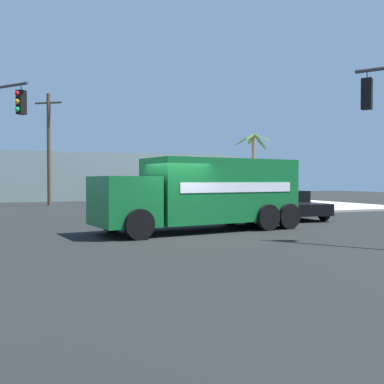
{
  "coord_description": "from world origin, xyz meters",
  "views": [
    {
      "loc": [
        -5.18,
        -14.35,
        1.92
      ],
      "look_at": [
        1.28,
        1.6,
        1.46
      ],
      "focal_mm": 41.35,
      "sensor_mm": 36.0,
      "label": 1
    }
  ],
  "objects": [
    {
      "name": "sidewalk_corner_far",
      "position": [
        13.02,
        13.02,
        0.07
      ],
      "size": [
        12.76,
        12.76,
        0.14
      ],
      "primitive_type": "cube",
      "color": "beige",
      "rests_on": "ground"
    },
    {
      "name": "building_backdrop",
      "position": [
        4.83,
        29.7,
        2.25
      ],
      "size": [
        23.46,
        6.0,
        4.5
      ],
      "primitive_type": "cube",
      "color": "gray",
      "rests_on": "ground"
    },
    {
      "name": "vending_machine_red",
      "position": [
        15.3,
        16.14,
        1.07
      ],
      "size": [
        1.17,
        1.16,
        1.85
      ],
      "color": "red",
      "rests_on": "sidewalk_corner_far"
    },
    {
      "name": "delivery_truck",
      "position": [
        1.57,
        1.05,
        1.43
      ],
      "size": [
        8.16,
        3.77,
        2.72
      ],
      "color": "#146B2D",
      "rests_on": "ground"
    },
    {
      "name": "palm_tree_far",
      "position": [
        12.71,
        16.72,
        3.84
      ],
      "size": [
        2.83,
        3.35,
        5.54
      ],
      "color": "#7A6647",
      "rests_on": "sidewalk_corner_far"
    },
    {
      "name": "pickup_black",
      "position": [
        7.64,
        4.54,
        0.73
      ],
      "size": [
        2.65,
        5.37,
        1.38
      ],
      "color": "black",
      "rests_on": "ground"
    },
    {
      "name": "ground_plane",
      "position": [
        0.0,
        0.0,
        0.0
      ],
      "size": [
        100.0,
        100.0,
        0.0
      ],
      "primitive_type": "plane",
      "color": "black"
    },
    {
      "name": "utility_pole",
      "position": [
        -2.66,
        20.75,
        4.36
      ],
      "size": [
        1.89,
        1.33,
        8.45
      ],
      "color": "brown",
      "rests_on": "ground"
    }
  ]
}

